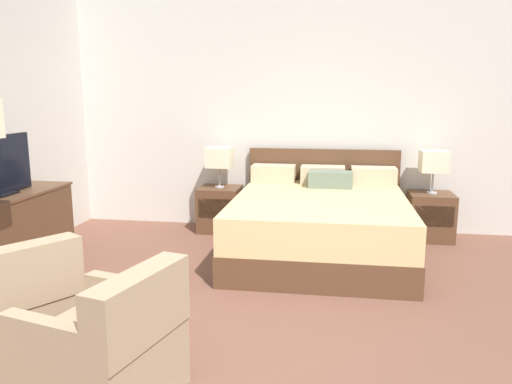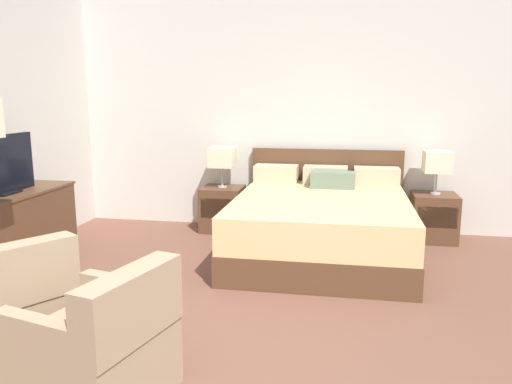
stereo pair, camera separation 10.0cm
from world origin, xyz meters
name	(u,v)px [view 1 (the left image)]	position (x,y,z in m)	size (l,w,h in m)	color
wall_back	(280,112)	(0.00, 3.67, 1.43)	(6.26, 0.06, 2.85)	beige
bed	(320,223)	(0.54, 2.60, 0.33)	(1.79, 2.12, 0.99)	brown
nightstand_left	(220,209)	(-0.69, 3.35, 0.27)	(0.48, 0.47, 0.53)	brown
nightstand_right	(430,216)	(1.76, 3.35, 0.27)	(0.48, 0.47, 0.53)	brown
table_lamp_left	(219,158)	(-0.69, 3.35, 0.89)	(0.29, 0.29, 0.48)	#B7B7BC
table_lamp_right	(434,162)	(1.76, 3.35, 0.89)	(0.29, 0.29, 0.48)	#B7B7BC
dresser	(9,233)	(-2.26, 1.60, 0.38)	(0.50, 1.43, 0.74)	brown
tv	(0,167)	(-2.25, 1.55, 1.00)	(0.18, 0.83, 0.53)	black
armchair_by_window	(12,312)	(-1.31, 0.24, 0.28)	(0.95, 0.95, 0.76)	#9E8466
armchair_companion	(107,353)	(-0.49, -0.15, 0.28)	(0.84, 0.83, 0.76)	#9E8466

